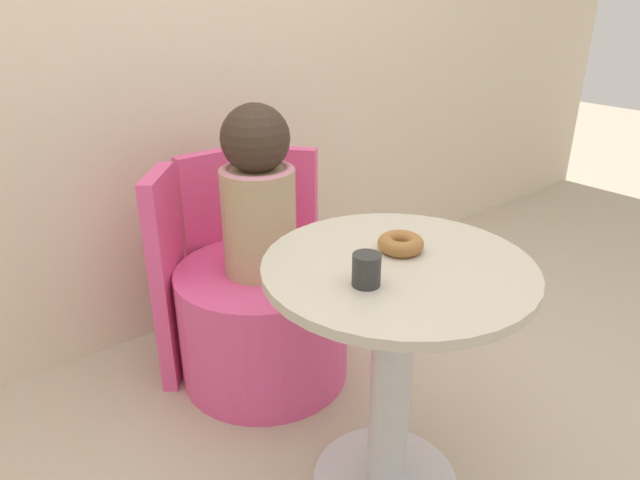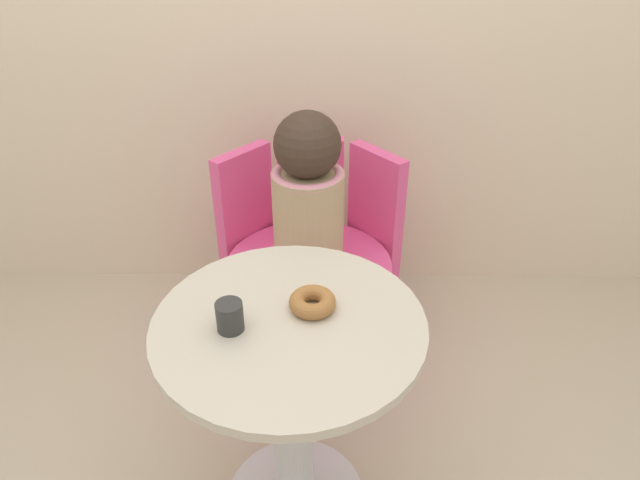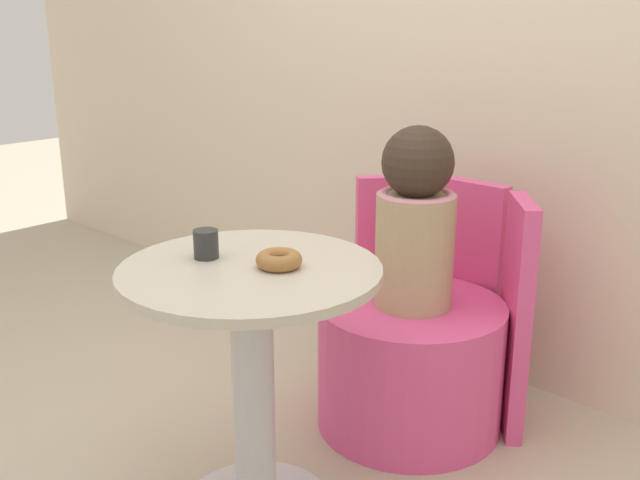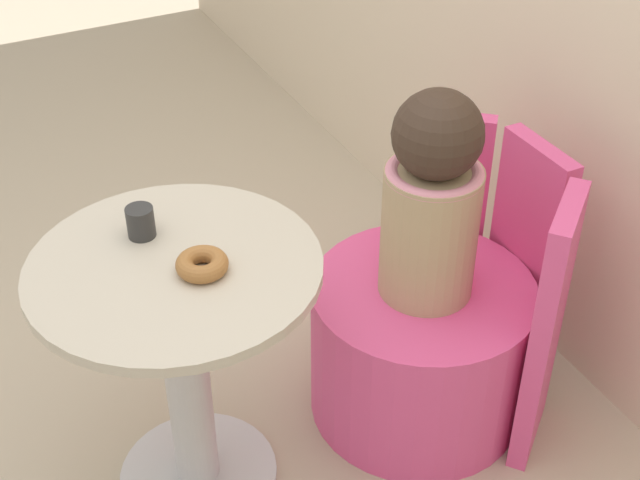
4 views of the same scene
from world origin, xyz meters
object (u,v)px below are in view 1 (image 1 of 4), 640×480
tub_chair (264,322)px  donut (401,243)px  child_figure (258,194)px  cup (366,270)px  round_table (393,345)px

tub_chair → donut: size_ratio=5.19×
tub_chair → child_figure: 0.47m
child_figure → donut: (0.03, -0.59, 0.03)m
tub_chair → cup: (-0.16, -0.66, 0.52)m
child_figure → cup: child_figure is taller
tub_chair → donut: bearing=-87.3°
cup → round_table: bearing=12.2°
child_figure → round_table: bearing=-92.3°
round_table → donut: 0.26m
donut → cup: cup is taller
round_table → tub_chair: round_table is taller
round_table → tub_chair: 0.68m
tub_chair → child_figure: child_figure is taller
tub_chair → round_table: bearing=-92.3°
donut → cup: (-0.18, -0.07, 0.02)m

